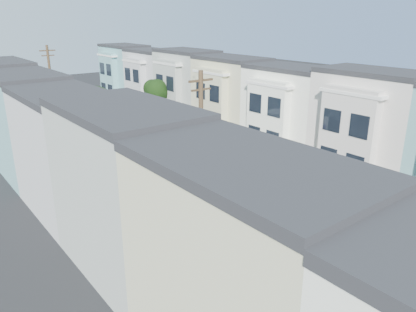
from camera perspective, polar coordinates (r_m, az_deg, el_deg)
ground at (r=28.28m, az=11.97°, el=-8.55°), size 160.00×160.00×0.00m
road_slab at (r=38.67m, az=-5.13°, el=-0.51°), size 12.00×70.00×0.02m
curb_left at (r=35.95m, az=-13.23°, el=-2.39°), size 0.30×70.00×0.15m
curb_right at (r=42.05m, az=1.77°, el=1.28°), size 0.30×70.00×0.15m
sidewalk_left at (r=35.47m, az=-15.12°, el=-2.85°), size 2.60×70.00×0.15m
sidewalk_right at (r=42.86m, az=3.11°, el=1.60°), size 2.60×70.00×0.15m
centerline at (r=38.67m, az=-5.13°, el=-0.52°), size 0.12×70.00×0.01m
townhouse_row_left at (r=34.37m, az=-20.91°, el=-4.33°), size 5.00×70.00×8.50m
townhouse_row_right at (r=45.37m, az=6.73°, el=2.39°), size 5.00×70.00×8.50m
tree_b at (r=19.15m, az=11.24°, el=-6.39°), size 4.70×4.70×7.16m
tree_c at (r=26.53m, az=-5.95°, el=1.61°), size 4.70×4.70×7.37m
tree_d at (r=36.61m, az=-15.82°, el=5.80°), size 4.70×4.70×7.33m
tree_e at (r=49.57m, az=-22.12°, el=7.96°), size 4.58×4.58×6.86m
tree_far_r at (r=52.70m, az=-7.30°, el=8.96°), size 3.10×3.10×5.40m
utility_pole_near at (r=23.49m, az=-0.96°, el=-0.22°), size 1.60×0.26×10.00m
utility_pole_far at (r=46.34m, az=-21.00°, el=8.17°), size 1.60×0.26×10.00m
fedex_truck at (r=36.63m, az=0.66°, el=1.45°), size 2.63×6.82×3.27m
lead_sedan at (r=42.82m, az=-5.39°, el=2.46°), size 1.98×4.57×1.48m
parked_left_c at (r=24.13m, az=6.35°, el=-11.63°), size 1.57×3.98×1.28m
parked_left_d at (r=33.97m, az=-9.68°, el=-2.15°), size 1.73×4.67×1.54m
parked_right_b at (r=31.52m, az=18.04°, el=-4.58°), size 1.64×4.62×1.54m
parked_right_c at (r=44.60m, az=-3.05°, el=3.17°), size 2.41×5.18×1.44m
parked_right_d at (r=50.10m, az=-7.50°, el=4.68°), size 2.02×4.20×1.22m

